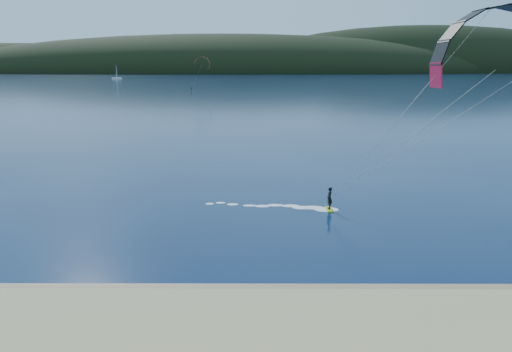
# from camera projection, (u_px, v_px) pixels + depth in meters

# --- Properties ---
(ground) EXTENTS (1800.00, 1800.00, 0.00)m
(ground) POSITION_uv_depth(u_px,v_px,m) (216.00, 345.00, 20.57)
(ground) COLOR #071739
(ground) RESTS_ON ground
(wet_sand) EXTENTS (220.00, 2.50, 0.10)m
(wet_sand) POSITION_uv_depth(u_px,v_px,m) (224.00, 295.00, 24.95)
(wet_sand) COLOR #957657
(wet_sand) RESTS_ON ground
(headland) EXTENTS (1200.00, 310.00, 140.00)m
(headland) POSITION_uv_depth(u_px,v_px,m) (257.00, 73.00, 747.51)
(headland) COLOR black
(headland) RESTS_ON ground
(kitesurfer_near) EXTENTS (24.45, 8.82, 14.91)m
(kitesurfer_near) POSITION_uv_depth(u_px,v_px,m) (487.00, 75.00, 31.94)
(kitesurfer_near) COLOR #B5C517
(kitesurfer_near) RESTS_ON ground
(kitesurfer_far) EXTENTS (10.20, 8.46, 14.66)m
(kitesurfer_far) POSITION_uv_depth(u_px,v_px,m) (202.00, 65.00, 212.25)
(kitesurfer_far) COLOR #B5C517
(kitesurfer_far) RESTS_ON ground
(sailboat) EXTENTS (8.22, 5.09, 11.43)m
(sailboat) POSITION_uv_depth(u_px,v_px,m) (117.00, 78.00, 407.99)
(sailboat) COLOR white
(sailboat) RESTS_ON ground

